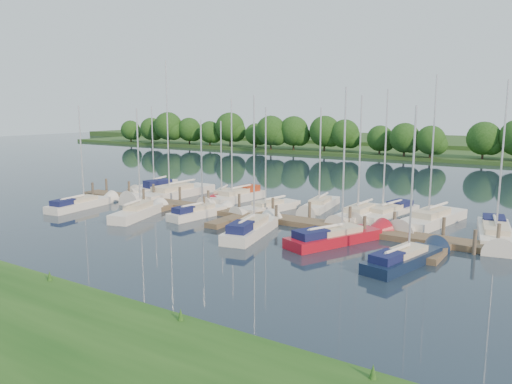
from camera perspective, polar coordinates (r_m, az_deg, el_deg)
The scene contains 23 objects.
ground at distance 35.83m, azimuth -8.22°, elevation -5.15°, with size 260.00×260.00×0.00m, color #182330.
dock at distance 41.39m, azimuth -1.55°, elevation -2.75°, with size 40.00×6.00×0.40m.
mooring_pilings at distance 42.21m, azimuth -0.68°, elevation -1.95°, with size 38.24×2.84×2.00m.
far_shore at distance 103.90m, azimuth 20.22°, elevation 4.22°, with size 180.00×30.00×0.60m, color #25461B.
distant_hill at distance 128.29m, azimuth 22.77°, elevation 5.17°, with size 220.00×40.00×1.40m, color #335324.
treeline at distance 90.42m, azimuth 19.02°, elevation 6.03°, with size 146.46×10.03×8.28m.
sailboat_n_0 at distance 57.45m, azimuth -11.45°, elevation 0.63°, with size 3.11×7.55×9.50m.
motorboat at distance 54.46m, azimuth -11.34°, elevation 0.25°, with size 2.84×6.11×1.77m.
sailboat_n_2 at distance 51.57m, azimuth -9.66°, elevation -0.32°, with size 2.91×11.17×14.09m.
sailboat_n_3 at distance 50.33m, azimuth -3.88°, elevation -0.46°, with size 3.31×6.22×8.08m.
sailboat_n_4 at distance 48.74m, azimuth -2.39°, elevation -0.69°, with size 2.61×8.03×10.31m.
sailboat_n_5 at distance 44.01m, azimuth 1.29°, elevation -1.91°, with size 2.98×7.50×9.44m.
sailboat_n_6 at distance 45.53m, azimuth 7.30°, elevation -1.59°, with size 2.60×7.48×9.42m.
sailboat_n_7 at distance 41.87m, azimuth 11.69°, elevation -2.70°, with size 2.29×8.17×10.45m.
sailboat_n_8 at distance 42.99m, azimuth 14.53°, elevation -2.45°, with size 3.51×8.74×10.88m.
sailboat_n_9 at distance 41.30m, azimuth 19.25°, elevation -3.21°, with size 3.73×9.49×11.97m.
sailboat_n_10 at distance 38.75m, azimuth 25.67°, elevation -4.42°, with size 3.50×9.08×11.29m.
sailboat_s_0 at distance 48.24m, azimuth -19.37°, elevation -1.38°, with size 2.43×7.59×9.60m.
sailboat_s_1 at distance 42.99m, azimuth -13.25°, elevation -2.42°, with size 3.29×7.25×9.50m.
sailboat_s_2 at distance 42.17m, azimuth -6.52°, elevation -2.42°, with size 2.26×6.59×8.45m.
sailboat_s_3 at distance 36.08m, azimuth -0.48°, elevation -4.38°, with size 3.30×8.11×10.40m.
sailboat_s_4 at distance 34.47m, azimuth 9.26°, elevation -5.22°, with size 4.74×8.38×10.81m.
sailboat_s_5 at distance 30.69m, azimuth 16.66°, elevation -7.40°, with size 3.12×7.58×9.56m.
Camera 1 is at (22.98, -25.94, 9.11)m, focal length 35.00 mm.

